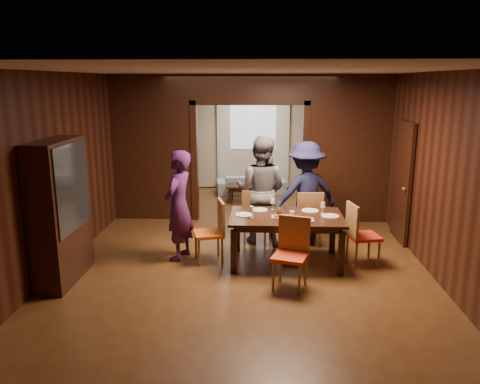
# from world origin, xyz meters

# --- Properties ---
(floor) EXTENTS (9.00, 9.00, 0.00)m
(floor) POSITION_xyz_m (0.00, 0.00, 0.00)
(floor) COLOR #502F16
(floor) RESTS_ON ground
(ceiling) EXTENTS (5.50, 9.00, 0.02)m
(ceiling) POSITION_xyz_m (0.00, 0.00, 2.90)
(ceiling) COLOR silver
(ceiling) RESTS_ON room_walls
(room_walls) EXTENTS (5.52, 9.01, 2.90)m
(room_walls) POSITION_xyz_m (0.00, 1.89, 1.51)
(room_walls) COLOR black
(room_walls) RESTS_ON floor
(person_purple) EXTENTS (0.57, 0.72, 1.74)m
(person_purple) POSITION_xyz_m (-1.04, -0.61, 0.87)
(person_purple) COLOR #481D57
(person_purple) RESTS_ON floor
(person_grey) EXTENTS (1.06, 0.92, 1.86)m
(person_grey) POSITION_xyz_m (0.24, 0.23, 0.93)
(person_grey) COLOR #58575E
(person_grey) RESTS_ON floor
(person_navy) EXTENTS (1.31, 1.02, 1.78)m
(person_navy) POSITION_xyz_m (1.00, 0.20, 0.89)
(person_navy) COLOR #161739
(person_navy) RESTS_ON floor
(sofa) EXTENTS (1.78, 0.91, 0.50)m
(sofa) POSITION_xyz_m (-0.03, 3.85, 0.25)
(sofa) COLOR #9BB8CB
(sofa) RESTS_ON floor
(serving_bowl) EXTENTS (0.35, 0.35, 0.09)m
(serving_bowl) POSITION_xyz_m (0.73, -0.65, 0.80)
(serving_bowl) COLOR black
(serving_bowl) RESTS_ON dining_table
(dining_table) EXTENTS (1.72, 1.07, 0.76)m
(dining_table) POSITION_xyz_m (0.64, -0.70, 0.38)
(dining_table) COLOR black
(dining_table) RESTS_ON floor
(coffee_table) EXTENTS (0.80, 0.50, 0.40)m
(coffee_table) POSITION_xyz_m (-0.17, 3.03, 0.20)
(coffee_table) COLOR black
(coffee_table) RESTS_ON floor
(chair_left) EXTENTS (0.54, 0.54, 0.97)m
(chair_left) POSITION_xyz_m (-0.56, -0.71, 0.48)
(chair_left) COLOR orange
(chair_left) RESTS_ON floor
(chair_right) EXTENTS (0.52, 0.52, 0.97)m
(chair_right) POSITION_xyz_m (1.82, -0.72, 0.48)
(chair_right) COLOR red
(chair_right) RESTS_ON floor
(chair_far_l) EXTENTS (0.54, 0.54, 0.97)m
(chair_far_l) POSITION_xyz_m (0.19, 0.19, 0.48)
(chair_far_l) COLOR orange
(chair_far_l) RESTS_ON floor
(chair_far_r) EXTENTS (0.47, 0.47, 0.97)m
(chair_far_r) POSITION_xyz_m (1.05, 0.15, 0.48)
(chair_far_r) COLOR #DB5214
(chair_far_r) RESTS_ON floor
(chair_near) EXTENTS (0.55, 0.55, 0.97)m
(chair_near) POSITION_xyz_m (0.65, -1.63, 0.48)
(chair_near) COLOR red
(chair_near) RESTS_ON floor
(hutch) EXTENTS (0.40, 1.20, 2.00)m
(hutch) POSITION_xyz_m (-2.53, -1.50, 1.00)
(hutch) COLOR black
(hutch) RESTS_ON floor
(door_right) EXTENTS (0.06, 0.90, 2.10)m
(door_right) POSITION_xyz_m (2.70, 0.50, 1.05)
(door_right) COLOR black
(door_right) RESTS_ON floor
(window_far) EXTENTS (1.20, 0.03, 1.30)m
(window_far) POSITION_xyz_m (0.00, 4.44, 1.70)
(window_far) COLOR silver
(window_far) RESTS_ON back_wall
(curtain_left) EXTENTS (0.35, 0.06, 2.40)m
(curtain_left) POSITION_xyz_m (-0.75, 4.40, 1.25)
(curtain_left) COLOR white
(curtain_left) RESTS_ON back_wall
(curtain_right) EXTENTS (0.35, 0.06, 2.40)m
(curtain_right) POSITION_xyz_m (0.75, 4.40, 1.25)
(curtain_right) COLOR white
(curtain_right) RESTS_ON back_wall
(plate_left) EXTENTS (0.27, 0.27, 0.01)m
(plate_left) POSITION_xyz_m (-0.01, -0.71, 0.77)
(plate_left) COLOR silver
(plate_left) RESTS_ON dining_table
(plate_far_l) EXTENTS (0.27, 0.27, 0.01)m
(plate_far_l) POSITION_xyz_m (0.22, -0.42, 0.77)
(plate_far_l) COLOR silver
(plate_far_l) RESTS_ON dining_table
(plate_far_r) EXTENTS (0.27, 0.27, 0.01)m
(plate_far_r) POSITION_xyz_m (1.03, -0.42, 0.77)
(plate_far_r) COLOR white
(plate_far_r) RESTS_ON dining_table
(plate_right) EXTENTS (0.27, 0.27, 0.01)m
(plate_right) POSITION_xyz_m (1.30, -0.71, 0.77)
(plate_right) COLOR silver
(plate_right) RESTS_ON dining_table
(plate_near) EXTENTS (0.27, 0.27, 0.01)m
(plate_near) POSITION_xyz_m (0.68, -1.01, 0.77)
(plate_near) COLOR white
(plate_near) RESTS_ON dining_table
(platter_a) EXTENTS (0.30, 0.20, 0.04)m
(platter_a) POSITION_xyz_m (0.56, -0.81, 0.78)
(platter_a) COLOR gray
(platter_a) RESTS_ON dining_table
(platter_b) EXTENTS (0.30, 0.20, 0.04)m
(platter_b) POSITION_xyz_m (0.88, -0.95, 0.78)
(platter_b) COLOR gray
(platter_b) RESTS_ON dining_table
(wineglass_left) EXTENTS (0.08, 0.08, 0.18)m
(wineglass_left) POSITION_xyz_m (0.11, -0.85, 0.85)
(wineglass_left) COLOR white
(wineglass_left) RESTS_ON dining_table
(wineglass_far) EXTENTS (0.08, 0.08, 0.18)m
(wineglass_far) POSITION_xyz_m (0.43, -0.36, 0.85)
(wineglass_far) COLOR silver
(wineglass_far) RESTS_ON dining_table
(wineglass_right) EXTENTS (0.08, 0.08, 0.18)m
(wineglass_right) POSITION_xyz_m (1.21, -0.55, 0.85)
(wineglass_right) COLOR silver
(wineglass_right) RESTS_ON dining_table
(tumbler) EXTENTS (0.07, 0.07, 0.14)m
(tumbler) POSITION_xyz_m (0.71, -0.94, 0.83)
(tumbler) COLOR white
(tumbler) RESTS_ON dining_table
(condiment_jar) EXTENTS (0.08, 0.08, 0.11)m
(condiment_jar) POSITION_xyz_m (0.54, -0.76, 0.82)
(condiment_jar) COLOR #4D2912
(condiment_jar) RESTS_ON dining_table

